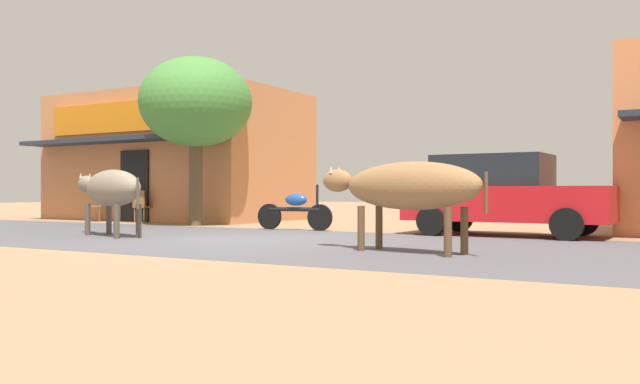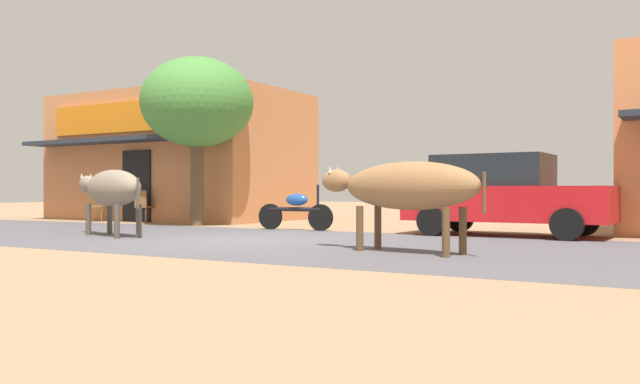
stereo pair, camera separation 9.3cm
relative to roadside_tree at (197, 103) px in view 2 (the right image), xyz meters
name	(u,v)px [view 2 (the right image)]	position (x,y,z in m)	size (l,w,h in m)	color
ground	(241,240)	(4.08, -3.52, -3.21)	(80.00, 80.00, 0.00)	#967654
asphalt_road	(241,240)	(4.08, -3.52, -3.21)	(72.00, 6.25, 0.00)	#535056
storefront_left_cafe	(180,158)	(-3.27, 2.98, -1.21)	(7.75, 5.44, 3.99)	#C17748
roadside_tree	(197,103)	(0.00, 0.00, 0.00)	(2.95, 2.95, 4.41)	brown
parked_hatchback_car	(503,194)	(7.99, 0.08, -2.37)	(4.06, 1.90, 1.64)	red
parked_motorcycle	(296,210)	(3.33, -0.42, -2.74)	(1.93, 0.28, 1.05)	black
cow_near_brown	(112,189)	(1.25, -4.03, -2.26)	(2.58, 1.24, 1.33)	gray
cow_far_dark	(406,187)	(7.72, -4.35, -2.24)	(2.86, 1.08, 1.34)	#976A41
cafe_chair_near_tree	(144,205)	(-2.43, 0.50, -2.69)	(0.45, 0.45, 0.92)	brown
cafe_chair_by_doorway	(98,204)	(-4.15, 0.36, -2.69)	(0.62, 0.62, 0.92)	brown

